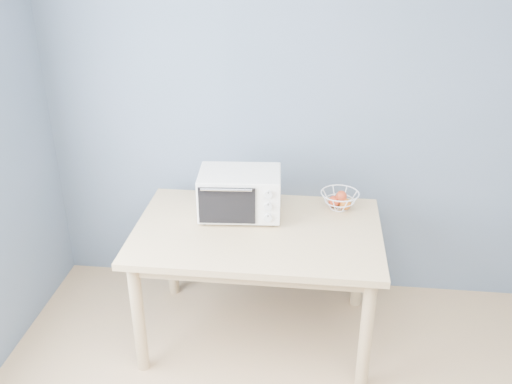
# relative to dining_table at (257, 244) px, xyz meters

# --- Properties ---
(room) EXTENTS (4.01, 4.51, 2.61)m
(room) POSITION_rel_dining_table_xyz_m (0.56, -1.64, 0.65)
(room) COLOR #A6825C
(room) RESTS_ON ground
(dining_table) EXTENTS (1.40, 0.90, 0.75)m
(dining_table) POSITION_rel_dining_table_xyz_m (0.00, 0.00, 0.00)
(dining_table) COLOR tan
(dining_table) RESTS_ON ground
(toaster_oven) EXTENTS (0.49, 0.38, 0.28)m
(toaster_oven) POSITION_rel_dining_table_xyz_m (-0.14, 0.15, 0.25)
(toaster_oven) COLOR white
(toaster_oven) RESTS_ON dining_table
(fruit_basket) EXTENTS (0.30, 0.30, 0.12)m
(fruit_basket) POSITION_rel_dining_table_xyz_m (0.47, 0.31, 0.16)
(fruit_basket) COLOR white
(fruit_basket) RESTS_ON dining_table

